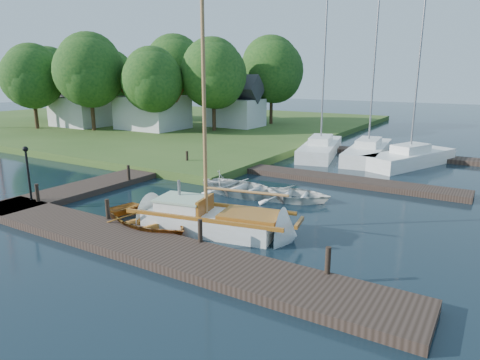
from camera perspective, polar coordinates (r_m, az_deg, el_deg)
The scene contains 31 objects.
ground at distance 19.48m, azimuth -0.00°, elevation -3.43°, with size 160.00×160.00×0.00m, color black.
near_dock at distance 14.96m, azimuth -12.27°, elevation -8.67°, with size 18.00×2.20×0.30m, color black.
left_dock at distance 25.78m, azimuth -12.93°, elevation 0.90°, with size 2.20×18.00×0.30m, color black.
far_dock at distance 24.31m, azimuth 12.13°, elevation 0.16°, with size 14.00×1.60×0.30m, color black.
shore at distance 53.73m, azimuth -13.39°, elevation 7.65°, with size 50.00×40.00×0.50m, color #38561F.
mooring_post_0 at distance 20.99m, azimuth -25.42°, elevation -1.54°, with size 0.16×0.16×0.80m, color black.
mooring_post_1 at distance 17.49m, azimuth -17.25°, elevation -3.72°, with size 0.16×0.16×0.80m, color black.
mooring_post_2 at distance 14.54m, azimuth -5.33°, elevation -6.73°, with size 0.16×0.16×0.80m, color black.
mooring_post_3 at distance 12.56m, azimuth 11.64°, elevation -10.44°, with size 0.16×0.16×0.80m, color black.
mooring_post_4 at distance 23.60m, azimuth -14.64°, elevation 0.97°, with size 0.16×0.16×0.80m, color black.
mooring_post_5 at distance 27.21m, azimuth -7.07°, elevation 3.02°, with size 0.16×0.16×0.80m, color black.
lamp_post at distance 21.16m, azimuth -26.49°, elevation 1.72°, with size 0.24×0.24×2.44m.
sailboat at distance 16.33m, azimuth -3.32°, elevation -5.66°, with size 7.39×3.29×9.83m.
dinghy at distance 16.94m, azimuth -12.19°, elevation -4.84°, with size 3.14×4.39×0.91m, color brown.
tender_a at distance 21.13m, azimuth 0.19°, elevation -0.83°, with size 2.94×4.11×0.85m, color silver.
tender_b at distance 22.34m, azimuth -2.53°, elevation 0.22°, with size 1.69×1.96×1.03m, color silver.
tender_c at distance 20.31m, azimuth 6.94°, elevation -1.68°, with size 2.61×3.66×0.76m, color silver.
marina_boat_0 at distance 32.05m, azimuth 10.68°, elevation 4.31°, with size 3.97×8.45×11.23m.
marina_boat_1 at distance 31.53m, azimuth 16.70°, elevation 3.78°, with size 3.07×8.62×10.45m.
marina_boat_2 at distance 29.91m, azimuth 21.71°, elevation 2.88°, with size 4.80×7.55×11.61m.
house_a at distance 43.65m, azimuth -11.61°, elevation 9.94°, with size 6.30×5.00×6.29m.
house_b at distance 48.20m, azimuth -20.33°, elevation 9.50°, with size 5.77×4.50×5.79m.
house_c at distance 44.78m, azimuth -0.52°, elevation 9.83°, with size 5.25×4.00×5.28m.
tree_0 at distance 47.42m, azimuth -25.97°, elevation 12.26°, with size 6.12×6.07×8.28m.
tree_1 at distance 43.77m, azimuth -19.40°, elevation 13.57°, with size 6.70×6.70×9.20m.
tree_2 at distance 40.77m, azimuth -11.57°, elevation 12.90°, with size 5.83×5.75×7.82m.
tree_3 at distance 41.37m, azimuth -3.53°, elevation 13.94°, with size 6.41×6.38×8.74m.
tree_4 at distance 49.42m, azimuth -8.64°, elevation 14.47°, with size 7.01×7.01×9.66m.
tree_5 at distance 53.54m, azimuth -16.77°, elevation 12.98°, with size 6.00×5.94×8.10m.
tree_6 at distance 55.75m, azimuth -24.15°, elevation 12.62°, with size 6.24×6.20×8.46m.
tree_7 at distance 47.19m, azimuth 4.30°, elevation 14.41°, with size 6.83×6.83×9.38m.
Camera 1 is at (9.74, -15.83, 5.83)m, focal length 32.00 mm.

